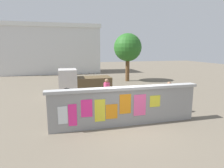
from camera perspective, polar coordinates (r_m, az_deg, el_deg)
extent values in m
plane|color=#6B6051|center=(16.05, -5.16, -1.28)|extent=(60.00, 60.00, 0.00)
cube|color=gray|center=(8.31, 4.07, -6.94)|extent=(6.36, 0.30, 1.56)
cube|color=#A7A7A7|center=(8.10, 4.14, -1.26)|extent=(6.56, 0.42, 0.12)
cube|color=silver|center=(7.77, -14.32, -8.91)|extent=(0.37, 0.02, 0.70)
cube|color=#F42D8C|center=(7.79, -11.55, -8.97)|extent=(0.33, 0.03, 0.88)
cube|color=#F42D8C|center=(7.76, -7.47, -7.14)|extent=(0.45, 0.03, 0.71)
cube|color=yellow|center=(7.88, -3.56, -7.81)|extent=(0.43, 0.02, 0.92)
cube|color=orange|center=(8.01, -0.10, -8.12)|extent=(0.50, 0.02, 0.62)
cube|color=orange|center=(8.08, 3.92, -5.90)|extent=(0.49, 0.02, 0.83)
cube|color=#F9599E|center=(8.33, 8.21, -6.17)|extent=(0.55, 0.02, 0.92)
cube|color=yellow|center=(8.59, 12.56, -4.96)|extent=(0.49, 0.02, 0.50)
cylinder|color=black|center=(13.20, -13.13, -2.54)|extent=(0.70, 0.20, 0.70)
cylinder|color=black|center=(14.47, -13.26, -1.41)|extent=(0.70, 0.20, 0.70)
cylinder|color=black|center=(13.48, -2.45, -2.01)|extent=(0.70, 0.20, 0.70)
cylinder|color=black|center=(14.72, -3.50, -0.94)|extent=(0.70, 0.20, 0.70)
cube|color=silver|center=(13.70, -12.91, 1.14)|extent=(1.21, 1.51, 1.50)
cube|color=brown|center=(13.91, -5.44, 0.24)|extent=(2.41, 1.51, 0.90)
cylinder|color=black|center=(9.33, -11.46, -8.27)|extent=(0.61, 0.15, 0.60)
cylinder|color=black|center=(9.56, -3.66, -7.59)|extent=(0.61, 0.16, 0.60)
cube|color=gold|center=(9.34, -7.55, -6.32)|extent=(1.02, 0.31, 0.32)
cube|color=black|center=(9.33, -6.37, -5.16)|extent=(0.58, 0.26, 0.10)
cube|color=#262626|center=(9.18, -10.97, -4.97)|extent=(0.08, 0.56, 0.03)
cylinder|color=black|center=(9.94, 2.55, -6.70)|extent=(0.65, 0.17, 0.66)
cylinder|color=black|center=(10.46, 7.62, -5.90)|extent=(0.65, 0.17, 0.66)
cube|color=silver|center=(10.14, 5.17, -5.32)|extent=(0.94, 0.23, 0.06)
cylinder|color=silver|center=(10.16, 5.91, -4.02)|extent=(0.04, 0.04, 0.40)
cube|color=black|center=(10.11, 5.93, -2.92)|extent=(0.21, 0.12, 0.05)
cube|color=black|center=(9.81, 2.83, -3.59)|extent=(0.13, 0.44, 0.03)
cylinder|color=black|center=(13.03, 11.80, -2.75)|extent=(0.66, 0.10, 0.66)
cylinder|color=black|center=(12.51, 7.71, -3.17)|extent=(0.66, 0.10, 0.66)
cube|color=#197233|center=(12.72, 9.82, -2.17)|extent=(0.95, 0.13, 0.06)
cylinder|color=#197233|center=(12.60, 9.26, -1.25)|extent=(0.03, 0.03, 0.40)
cube|color=black|center=(12.56, 9.29, -0.36)|extent=(0.21, 0.10, 0.05)
cube|color=black|center=(12.89, 11.70, -0.39)|extent=(0.08, 0.44, 0.03)
cylinder|color=#BF6626|center=(10.43, 16.24, -5.89)|extent=(0.12, 0.12, 0.80)
cylinder|color=#BF6626|center=(10.25, 16.14, -6.16)|extent=(0.12, 0.12, 0.80)
cylinder|color=yellow|center=(10.17, 16.39, -2.24)|extent=(0.48, 0.48, 0.60)
sphere|color=#8C664C|center=(10.09, 16.51, 0.03)|extent=(0.22, 0.22, 0.22)
cylinder|color=purple|center=(10.95, -1.48, -4.68)|extent=(0.12, 0.12, 0.80)
cylinder|color=purple|center=(10.78, -1.60, -4.93)|extent=(0.12, 0.12, 0.80)
cylinder|color=#D83F72|center=(10.70, -1.56, -1.19)|extent=(0.44, 0.44, 0.60)
sphere|color=#8C664C|center=(10.62, -1.57, 0.98)|extent=(0.22, 0.22, 0.22)
cylinder|color=brown|center=(19.49, 4.57, 4.38)|extent=(0.40, 0.40, 2.40)
sphere|color=#256120|center=(19.38, 4.66, 10.71)|extent=(2.72, 2.72, 2.72)
cube|color=silver|center=(27.25, -17.66, 9.23)|extent=(12.49, 4.66, 5.78)
cube|color=silver|center=(27.38, -18.04, 15.80)|extent=(12.79, 4.96, 0.50)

